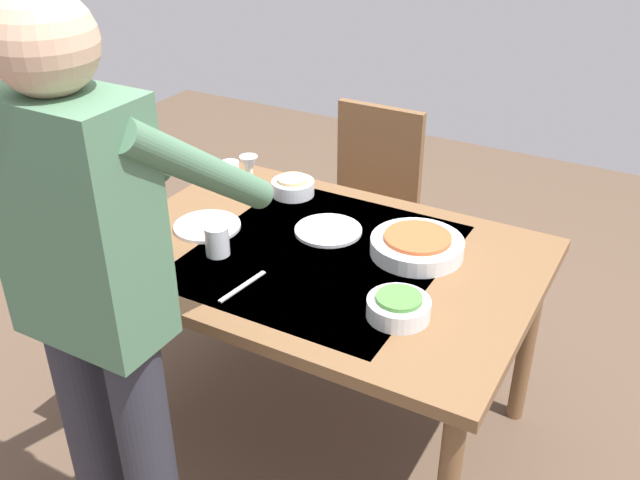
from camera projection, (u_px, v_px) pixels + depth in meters
name	position (u px, v px, depth m)	size (l,w,h in m)	color
ground_plane	(320.00, 427.00, 2.68)	(6.00, 6.00, 0.00)	brown
dining_table	(320.00, 274.00, 2.34)	(1.38, 0.98, 0.76)	brown
chair_near	(368.00, 197.00, 3.18)	(0.40, 0.40, 0.91)	#523019
person_server	(98.00, 298.00, 1.71)	(0.42, 0.61, 1.69)	#2D2D38
wine_bottle	(145.00, 239.00, 2.16)	(0.07, 0.07, 0.30)	black
wine_glass_left	(103.00, 232.00, 2.21)	(0.07, 0.07, 0.15)	white
wine_glass_right	(249.00, 168.00, 2.64)	(0.07, 0.07, 0.15)	white
water_cup_near_left	(230.00, 173.00, 2.75)	(0.07, 0.07, 0.09)	silver
water_cup_near_right	(217.00, 241.00, 2.28)	(0.08, 0.08, 0.10)	silver
serving_bowl_pasta	(417.00, 245.00, 2.28)	(0.30, 0.30, 0.07)	silver
side_bowl_salad	(399.00, 307.00, 1.99)	(0.18, 0.18, 0.07)	silver
side_bowl_bread	(293.00, 186.00, 2.67)	(0.16, 0.16, 0.07)	silver
dinner_plate_near	(207.00, 226.00, 2.45)	(0.23, 0.23, 0.01)	silver
dinner_plate_far	(328.00, 230.00, 2.43)	(0.23, 0.23, 0.01)	silver
table_knife	(243.00, 286.00, 2.13)	(0.01, 0.20, 0.01)	silver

